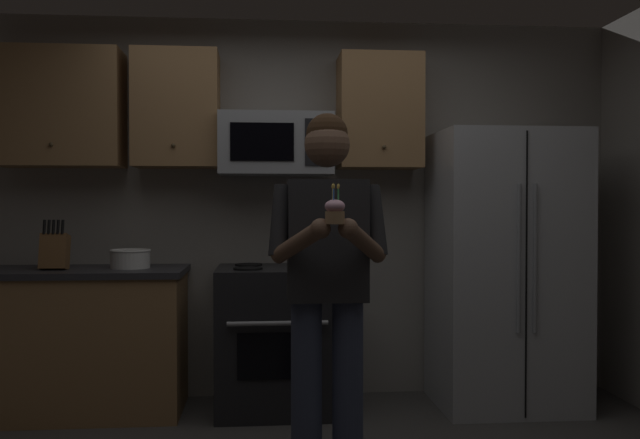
{
  "coord_description": "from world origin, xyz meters",
  "views": [
    {
      "loc": [
        -0.25,
        -3.01,
        1.31
      ],
      "look_at": [
        0.03,
        0.23,
        1.25
      ],
      "focal_mm": 38.07,
      "sensor_mm": 36.0,
      "label": 1
    }
  ],
  "objects": [
    {
      "name": "bowl_large_white",
      "position": [
        -1.08,
        1.39,
        0.98
      ],
      "size": [
        0.26,
        0.26,
        0.12
      ],
      "color": "white",
      "rests_on": "counter_left"
    },
    {
      "name": "knife_block",
      "position": [
        -1.53,
        1.33,
        1.04
      ],
      "size": [
        0.16,
        0.15,
        0.32
      ],
      "color": "brown",
      "rests_on": "counter_left"
    },
    {
      "name": "person",
      "position": [
        0.07,
        0.22,
        1.0
      ],
      "size": [
        0.6,
        0.48,
        1.76
      ],
      "color": "#383F59",
      "rests_on": "ground"
    },
    {
      "name": "microwave",
      "position": [
        -0.15,
        1.48,
        1.72
      ],
      "size": [
        0.74,
        0.41,
        0.4
      ],
      "color": "#9EA0A5"
    },
    {
      "name": "refrigerator",
      "position": [
        1.35,
        1.32,
        0.9
      ],
      "size": [
        0.9,
        0.75,
        1.8
      ],
      "color": "#B7BABF",
      "rests_on": "ground"
    },
    {
      "name": "cabinet_row_upper",
      "position": [
        -0.72,
        1.53,
        1.95
      ],
      "size": [
        2.78,
        0.36,
        0.76
      ],
      "color": "#9E7247"
    },
    {
      "name": "cupcake",
      "position": [
        0.07,
        -0.11,
        1.29
      ],
      "size": [
        0.09,
        0.09,
        0.17
      ],
      "color": "#A87F56"
    },
    {
      "name": "counter_left",
      "position": [
        -1.45,
        1.38,
        0.46
      ],
      "size": [
        1.44,
        0.66,
        0.92
      ],
      "color": "#9E7247",
      "rests_on": "ground"
    },
    {
      "name": "oven_range",
      "position": [
        -0.15,
        1.36,
        0.46
      ],
      "size": [
        0.76,
        0.7,
        0.93
      ],
      "color": "black",
      "rests_on": "ground"
    },
    {
      "name": "wall_back",
      "position": [
        0.0,
        1.75,
        1.3
      ],
      "size": [
        4.4,
        0.1,
        2.6
      ],
      "primitive_type": "cube",
      "color": "gray",
      "rests_on": "ground"
    }
  ]
}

